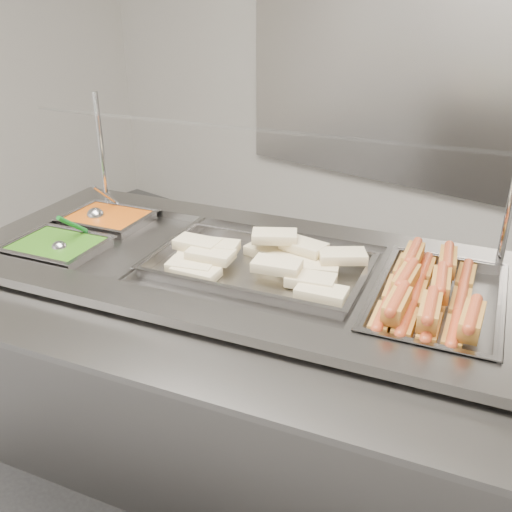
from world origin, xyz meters
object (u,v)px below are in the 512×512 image
Objects in this scene: steam_counter at (243,371)px; sneeze_guard at (268,135)px; pan_hotdogs at (436,309)px; pan_wraps at (259,270)px; ladle at (96,215)px; serving_spoon at (62,244)px.

sneeze_guard is (-0.06, 0.21, 0.82)m from steam_counter.
pan_hotdogs is 0.57m from pan_wraps.
pan_hotdogs is 1.32m from ladle.
serving_spoon is (0.14, -0.25, 0.00)m from ladle.
sneeze_guard reaches higher than pan_hotdogs.
serving_spoon is (-1.15, -0.48, 0.05)m from pan_hotdogs.
pan_hotdogs is (0.60, 0.17, 0.41)m from steam_counter.
steam_counter is at bearing -164.14° from pan_hotdogs.
pan_wraps is at bearing -58.79° from sneeze_guard.
sneeze_guard is at bearing 121.21° from pan_wraps.
sneeze_guard reaches higher than steam_counter.
serving_spoon is at bearing -133.21° from sneeze_guard.
sneeze_guard is 2.18× the size of pan_wraps.
ladle is (-0.70, -0.06, 0.46)m from steam_counter.
sneeze_guard is 2.68× the size of pan_hotdogs.
serving_spoon is at bearing -157.25° from pan_hotdogs.
sneeze_guard reaches higher than ladle.
serving_spoon reaches higher than steam_counter.
serving_spoon reaches higher than pan_hotdogs.
ladle is at bearing -174.09° from pan_wraps.
steam_counter is at bearing 29.55° from serving_spoon.
pan_wraps is at bearing -164.14° from pan_hotdogs.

